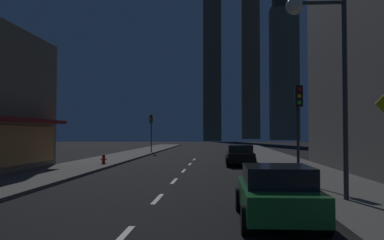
{
  "coord_description": "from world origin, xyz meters",
  "views": [
    {
      "loc": [
        2.11,
        -5.49,
        2.28
      ],
      "look_at": [
        0.0,
        26.33,
        3.32
      ],
      "focal_mm": 37.73,
      "sensor_mm": 36.0,
      "label": 1
    }
  ],
  "objects_px": {
    "traffic_light_far_left": "(151,125)",
    "car_parked_far": "(240,155)",
    "car_parked_near": "(277,193)",
    "street_lamp_right": "(319,48)",
    "fire_hydrant_far_left": "(104,159)",
    "traffic_light_near_right": "(298,112)"
  },
  "relations": [
    {
      "from": "car_parked_near",
      "to": "street_lamp_right",
      "type": "xyz_separation_m",
      "value": [
        1.78,
        2.77,
        4.33
      ]
    },
    {
      "from": "traffic_light_near_right",
      "to": "traffic_light_far_left",
      "type": "height_order",
      "value": "same"
    },
    {
      "from": "traffic_light_near_right",
      "to": "traffic_light_far_left",
      "type": "xyz_separation_m",
      "value": [
        -11.0,
        27.64,
        0.0
      ]
    },
    {
      "from": "traffic_light_far_left",
      "to": "street_lamp_right",
      "type": "bearing_deg",
      "value": -71.06
    },
    {
      "from": "car_parked_near",
      "to": "traffic_light_near_right",
      "type": "bearing_deg",
      "value": 74.45
    },
    {
      "from": "car_parked_far",
      "to": "street_lamp_right",
      "type": "xyz_separation_m",
      "value": [
        1.78,
        -15.07,
        4.33
      ]
    },
    {
      "from": "car_parked_near",
      "to": "street_lamp_right",
      "type": "bearing_deg",
      "value": 57.26
    },
    {
      "from": "car_parked_near",
      "to": "car_parked_far",
      "type": "distance_m",
      "value": 17.83
    },
    {
      "from": "car_parked_far",
      "to": "fire_hydrant_far_left",
      "type": "bearing_deg",
      "value": -175.76
    },
    {
      "from": "fire_hydrant_far_left",
      "to": "street_lamp_right",
      "type": "xyz_separation_m",
      "value": [
        11.28,
        -14.36,
        4.61
      ]
    },
    {
      "from": "car_parked_near",
      "to": "fire_hydrant_far_left",
      "type": "xyz_separation_m",
      "value": [
        -9.5,
        17.13,
        -0.29
      ]
    },
    {
      "from": "car_parked_far",
      "to": "fire_hydrant_far_left",
      "type": "relative_size",
      "value": 6.48
    },
    {
      "from": "car_parked_near",
      "to": "traffic_light_far_left",
      "type": "height_order",
      "value": "traffic_light_far_left"
    },
    {
      "from": "car_parked_near",
      "to": "fire_hydrant_far_left",
      "type": "distance_m",
      "value": 19.59
    },
    {
      "from": "car_parked_near",
      "to": "car_parked_far",
      "type": "xyz_separation_m",
      "value": [
        0.0,
        17.83,
        0.0
      ]
    },
    {
      "from": "car_parked_near",
      "to": "street_lamp_right",
      "type": "relative_size",
      "value": 0.64
    },
    {
      "from": "traffic_light_near_right",
      "to": "car_parked_near",
      "type": "bearing_deg",
      "value": -105.55
    },
    {
      "from": "traffic_light_near_right",
      "to": "street_lamp_right",
      "type": "relative_size",
      "value": 0.64
    },
    {
      "from": "fire_hydrant_far_left",
      "to": "traffic_light_far_left",
      "type": "xyz_separation_m",
      "value": [
        0.4,
        17.34,
        2.74
      ]
    },
    {
      "from": "fire_hydrant_far_left",
      "to": "traffic_light_near_right",
      "type": "relative_size",
      "value": 0.16
    },
    {
      "from": "car_parked_far",
      "to": "fire_hydrant_far_left",
      "type": "distance_m",
      "value": 9.53
    },
    {
      "from": "traffic_light_far_left",
      "to": "car_parked_far",
      "type": "bearing_deg",
      "value": -61.32
    }
  ]
}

